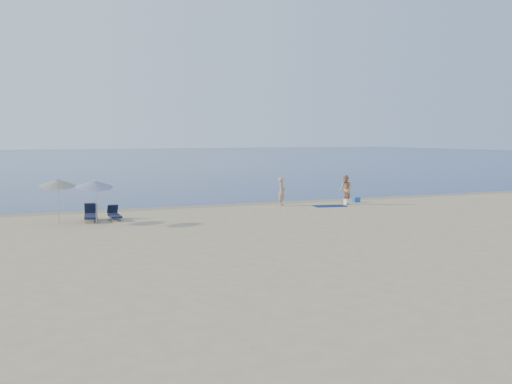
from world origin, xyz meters
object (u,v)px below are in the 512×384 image
Objects in this scene: person_left at (282,191)px; person_right at (346,190)px; blue_cooler at (356,200)px; umbrella_near at (94,184)px.

person_right is at bearing -66.98° from person_left.
person_left is 3.82× the size of blue_cooler.
umbrella_near reaches higher than person_left.
umbrella_near is at bearing -78.03° from person_right.
umbrella_near reaches higher than blue_cooler.
person_left is at bearing -103.37° from person_right.
person_left is 11.67m from umbrella_near.
person_right is 14.93m from umbrella_near.
blue_cooler is at bearing 124.27° from person_right.
blue_cooler is (4.84, -0.20, -0.65)m from person_left.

